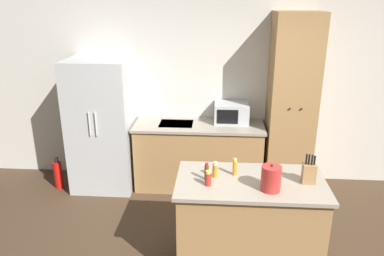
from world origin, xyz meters
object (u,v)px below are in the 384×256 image
at_px(spice_bottle_tall_dark, 207,172).
at_px(spice_bottle_amber_oil, 215,170).
at_px(spice_bottle_green_herb, 208,179).
at_px(refrigerator, 103,125).
at_px(microwave, 231,113).
at_px(spice_bottle_short_red, 235,167).
at_px(knife_block, 309,173).
at_px(kettle, 271,178).
at_px(pantry_cabinet, 291,106).
at_px(fire_extinguisher, 58,174).

xyz_separation_m(spice_bottle_tall_dark, spice_bottle_amber_oil, (0.08, 0.07, -0.01)).
bearing_deg(spice_bottle_tall_dark, spice_bottle_green_herb, -81.13).
bearing_deg(refrigerator, microwave, 5.63).
relative_size(spice_bottle_short_red, spice_bottle_green_herb, 1.20).
distance_m(microwave, spice_bottle_amber_oil, 1.64).
distance_m(knife_block, kettle, 0.39).
bearing_deg(knife_block, kettle, -156.25).
bearing_deg(pantry_cabinet, spice_bottle_green_herb, -120.52).
xyz_separation_m(microwave, spice_bottle_tall_dark, (-0.27, -1.69, -0.05)).
height_order(spice_bottle_amber_oil, spice_bottle_green_herb, spice_bottle_amber_oil).
bearing_deg(spice_bottle_green_herb, fire_extinguisher, 144.65).
xyz_separation_m(knife_block, spice_bottle_tall_dark, (-0.92, -0.01, -0.02)).
xyz_separation_m(refrigerator, pantry_cabinet, (2.47, 0.09, 0.29)).
relative_size(knife_block, kettle, 1.13).
relative_size(microwave, kettle, 1.81).
distance_m(refrigerator, knife_block, 2.81).
bearing_deg(microwave, pantry_cabinet, -6.15).
height_order(pantry_cabinet, microwave, pantry_cabinet).
distance_m(pantry_cabinet, spice_bottle_amber_oil, 1.83).
bearing_deg(spice_bottle_short_red, spice_bottle_amber_oil, -164.01).
distance_m(spice_bottle_short_red, fire_extinguisher, 2.76).
distance_m(pantry_cabinet, spice_bottle_green_herb, 2.00).
bearing_deg(pantry_cabinet, fire_extinguisher, -175.61).
bearing_deg(spice_bottle_amber_oil, spice_bottle_short_red, 15.99).
bearing_deg(refrigerator, fire_extinguisher, -166.52).
height_order(microwave, spice_bottle_tall_dark, microwave).
bearing_deg(spice_bottle_short_red, pantry_cabinet, 62.84).
xyz_separation_m(spice_bottle_green_herb, fire_extinguisher, (-2.08, 1.48, -0.77)).
xyz_separation_m(spice_bottle_tall_dark, spice_bottle_green_herb, (0.02, -0.10, -0.01)).
bearing_deg(spice_bottle_short_red, kettle, -41.90).
relative_size(pantry_cabinet, microwave, 5.16).
distance_m(pantry_cabinet, fire_extinguisher, 3.25).
height_order(pantry_cabinet, spice_bottle_amber_oil, pantry_cabinet).
height_order(spice_bottle_short_red, spice_bottle_green_herb, spice_bottle_short_red).
bearing_deg(spice_bottle_amber_oil, refrigerator, 136.07).
distance_m(refrigerator, spice_bottle_short_red, 2.21).
distance_m(spice_bottle_amber_oil, fire_extinguisher, 2.63).
relative_size(microwave, spice_bottle_amber_oil, 2.96).
bearing_deg(spice_bottle_tall_dark, pantry_cabinet, 57.48).
distance_m(knife_block, spice_bottle_tall_dark, 0.92).
relative_size(knife_block, spice_bottle_tall_dark, 1.67).
bearing_deg(kettle, spice_bottle_short_red, 138.10).
bearing_deg(microwave, spice_bottle_green_herb, -98.05).
height_order(spice_bottle_tall_dark, fire_extinguisher, spice_bottle_tall_dark).
bearing_deg(kettle, spice_bottle_amber_oil, 155.86).
distance_m(spice_bottle_green_herb, kettle, 0.55).
bearing_deg(pantry_cabinet, knife_block, -93.91).
height_order(spice_bottle_amber_oil, kettle, kettle).
relative_size(knife_block, fire_extinguisher, 0.64).
bearing_deg(spice_bottle_short_red, refrigerator, 140.35).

